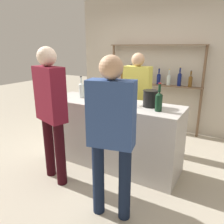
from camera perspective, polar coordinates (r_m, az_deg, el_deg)
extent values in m
plane|color=#B2A893|center=(3.51, 0.00, -13.02)|extent=(16.00, 16.00, 0.00)
cube|color=#B7B2AD|center=(3.29, 0.00, -5.67)|extent=(2.02, 0.65, 0.97)
cube|color=#B2A899|center=(4.82, 11.79, 12.36)|extent=(3.62, 0.12, 2.80)
cylinder|color=brown|center=(5.11, 0.43, 7.16)|extent=(0.05, 0.05, 1.78)
cylinder|color=brown|center=(4.50, 22.36, 4.57)|extent=(0.05, 0.05, 1.78)
cube|color=brown|center=(4.64, 11.33, 16.80)|extent=(1.97, 0.18, 0.02)
cube|color=brown|center=(4.70, 10.78, 7.13)|extent=(1.97, 0.18, 0.02)
cylinder|color=brown|center=(4.97, 2.76, 9.42)|extent=(0.07, 0.07, 0.24)
cone|color=brown|center=(4.95, 2.78, 10.97)|extent=(0.07, 0.07, 0.03)
cylinder|color=brown|center=(4.95, 2.79, 11.74)|extent=(0.03, 0.03, 0.10)
cylinder|color=black|center=(4.94, 2.80, 12.39)|extent=(0.03, 0.03, 0.01)
cylinder|color=brown|center=(4.88, 4.98, 9.22)|extent=(0.07, 0.07, 0.24)
cone|color=brown|center=(4.86, 5.02, 10.78)|extent=(0.07, 0.07, 0.03)
cylinder|color=brown|center=(4.85, 5.04, 11.54)|extent=(0.03, 0.03, 0.10)
cylinder|color=black|center=(4.85, 5.05, 12.19)|extent=(0.03, 0.03, 0.01)
cylinder|color=#0F1956|center=(4.79, 7.27, 8.88)|extent=(0.08, 0.08, 0.21)
cone|color=#0F1956|center=(4.78, 7.32, 10.34)|extent=(0.08, 0.08, 0.03)
cylinder|color=#0F1956|center=(4.77, 7.35, 11.10)|extent=(0.03, 0.03, 0.09)
cylinder|color=gold|center=(4.77, 7.38, 11.72)|extent=(0.03, 0.03, 0.01)
cylinder|color=silver|center=(4.72, 9.64, 8.65)|extent=(0.07, 0.07, 0.21)
cone|color=silver|center=(4.70, 9.71, 10.12)|extent=(0.07, 0.07, 0.03)
cylinder|color=silver|center=(4.69, 9.75, 10.90)|extent=(0.03, 0.03, 0.10)
cylinder|color=black|center=(4.69, 9.79, 11.58)|extent=(0.03, 0.03, 0.01)
cylinder|color=#0F1956|center=(4.65, 12.08, 8.31)|extent=(0.08, 0.08, 0.20)
cone|color=#0F1956|center=(4.63, 12.16, 9.72)|extent=(0.08, 0.08, 0.04)
cylinder|color=#0F1956|center=(4.63, 12.21, 10.44)|extent=(0.03, 0.03, 0.08)
cylinder|color=#232328|center=(4.62, 12.25, 11.01)|extent=(0.03, 0.03, 0.01)
cylinder|color=silver|center=(4.59, 14.58, 7.94)|extent=(0.08, 0.08, 0.18)
cone|color=silver|center=(4.58, 14.67, 9.27)|extent=(0.08, 0.08, 0.03)
cylinder|color=silver|center=(4.57, 14.73, 10.05)|extent=(0.03, 0.03, 0.09)
cylinder|color=gold|center=(4.56, 14.78, 10.69)|extent=(0.03, 0.03, 0.01)
cylinder|color=#0F1956|center=(4.54, 17.16, 7.94)|extent=(0.08, 0.08, 0.23)
cone|color=#0F1956|center=(4.52, 17.31, 9.59)|extent=(0.08, 0.08, 0.03)
cylinder|color=#0F1956|center=(4.51, 17.38, 10.41)|extent=(0.03, 0.03, 0.10)
cylinder|color=gold|center=(4.51, 17.44, 11.08)|extent=(0.03, 0.03, 0.01)
cylinder|color=brown|center=(4.50, 19.75, 7.37)|extent=(0.07, 0.07, 0.19)
cone|color=brown|center=(4.48, 19.89, 8.76)|extent=(0.07, 0.07, 0.03)
cylinder|color=brown|center=(4.48, 19.96, 9.47)|extent=(0.03, 0.03, 0.08)
cylinder|color=#232328|center=(4.47, 20.02, 10.05)|extent=(0.03, 0.03, 0.01)
cylinder|color=black|center=(3.02, 0.12, 3.79)|extent=(0.07, 0.07, 0.19)
cone|color=black|center=(2.99, 0.12, 5.85)|extent=(0.07, 0.07, 0.03)
cylinder|color=black|center=(2.98, 0.13, 7.10)|extent=(0.03, 0.03, 0.10)
cylinder|color=gold|center=(2.97, 0.13, 8.15)|extent=(0.03, 0.03, 0.01)
cylinder|color=silver|center=(3.45, -7.98, 5.44)|extent=(0.08, 0.08, 0.21)
cone|color=silver|center=(3.43, -8.06, 7.42)|extent=(0.08, 0.08, 0.04)
cylinder|color=silver|center=(3.42, -8.10, 8.36)|extent=(0.03, 0.03, 0.08)
cylinder|color=black|center=(3.41, -8.13, 9.11)|extent=(0.03, 0.03, 0.01)
cylinder|color=black|center=(2.75, 12.09, 2.28)|extent=(0.09, 0.09, 0.20)
cone|color=black|center=(2.72, 12.25, 4.74)|extent=(0.09, 0.09, 0.04)
cylinder|color=black|center=(2.71, 12.34, 6.17)|extent=(0.03, 0.03, 0.10)
cylinder|color=maroon|center=(2.70, 12.41, 7.32)|extent=(0.04, 0.04, 0.01)
cylinder|color=silver|center=(3.00, 5.71, 1.84)|extent=(0.06, 0.06, 0.00)
cylinder|color=silver|center=(2.99, 5.74, 2.72)|extent=(0.01, 0.01, 0.09)
cone|color=silver|center=(2.97, 5.79, 4.24)|extent=(0.09, 0.09, 0.07)
cylinder|color=black|center=(2.93, 9.98, 3.40)|extent=(0.19, 0.19, 0.21)
cylinder|color=black|center=(2.91, 10.09, 5.53)|extent=(0.20, 0.20, 0.01)
cylinder|color=brown|center=(3.97, 4.31, -3.08)|extent=(0.13, 0.13, 0.80)
cylinder|color=brown|center=(3.87, 8.26, -3.75)|extent=(0.13, 0.13, 0.80)
cube|color=#D1C64C|center=(3.73, 6.61, 6.94)|extent=(0.46, 0.21, 0.63)
sphere|color=tan|center=(3.68, 6.83, 13.45)|extent=(0.22, 0.22, 0.22)
cylinder|color=black|center=(2.91, -13.35, -10.68)|extent=(0.13, 0.13, 0.85)
cylinder|color=black|center=(3.15, -16.09, -8.73)|extent=(0.13, 0.13, 0.85)
cube|color=maroon|center=(2.78, -15.93, 4.47)|extent=(0.50, 0.33, 0.67)
sphere|color=beige|center=(2.73, -16.70, 13.73)|extent=(0.23, 0.23, 0.23)
cylinder|color=#121C33|center=(2.33, 3.32, -18.22)|extent=(0.13, 0.13, 0.81)
cylinder|color=#121C33|center=(2.41, -3.58, -17.03)|extent=(0.13, 0.13, 0.81)
cube|color=navy|center=(2.04, -0.21, -0.57)|extent=(0.48, 0.29, 0.64)
sphere|color=tan|center=(1.96, -0.23, 11.56)|extent=(0.22, 0.22, 0.22)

